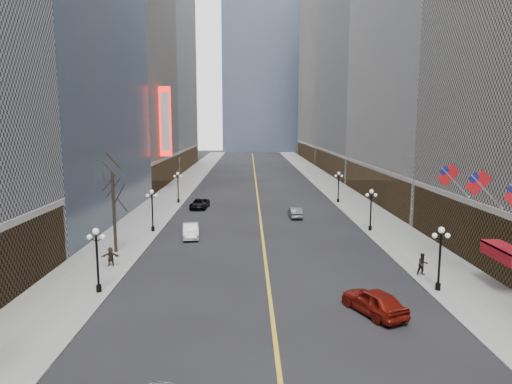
{
  "coord_description": "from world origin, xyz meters",
  "views": [
    {
      "loc": [
        -1.41,
        -0.29,
        11.67
      ],
      "look_at": [
        -1.09,
        19.91,
        8.63
      ],
      "focal_mm": 32.0,
      "sensor_mm": 36.0,
      "label": 1
    }
  ],
  "objects_px": {
    "car_sb_far": "(295,212)",
    "car_sb_mid": "(374,301)",
    "car_nb_far": "(200,204)",
    "streetlamp_east_3": "(339,184)",
    "streetlamp_east_1": "(440,252)",
    "streetlamp_east_2": "(371,205)",
    "streetlamp_west_1": "(97,253)",
    "car_nb_mid": "(191,231)",
    "streetlamp_west_2": "(152,206)",
    "streetlamp_west_3": "(178,184)"
  },
  "relations": [
    {
      "from": "car_nb_mid",
      "to": "car_nb_far",
      "type": "distance_m",
      "value": 16.4
    },
    {
      "from": "streetlamp_west_2",
      "to": "car_sb_far",
      "type": "relative_size",
      "value": 1.12
    },
    {
      "from": "streetlamp_west_3",
      "to": "car_sb_mid",
      "type": "distance_m",
      "value": 43.6
    },
    {
      "from": "car_sb_mid",
      "to": "streetlamp_east_2",
      "type": "bearing_deg",
      "value": -128.44
    },
    {
      "from": "car_sb_far",
      "to": "car_sb_mid",
      "type": "bearing_deg",
      "value": 91.42
    },
    {
      "from": "streetlamp_east_3",
      "to": "car_nb_mid",
      "type": "distance_m",
      "value": 28.07
    },
    {
      "from": "streetlamp_east_2",
      "to": "car_sb_mid",
      "type": "height_order",
      "value": "streetlamp_east_2"
    },
    {
      "from": "car_nb_far",
      "to": "car_sb_mid",
      "type": "xyz_separation_m",
      "value": [
        14.57,
        -35.65,
        0.14
      ]
    },
    {
      "from": "car_nb_mid",
      "to": "car_nb_far",
      "type": "height_order",
      "value": "car_nb_mid"
    },
    {
      "from": "streetlamp_east_1",
      "to": "car_nb_far",
      "type": "distance_m",
      "value": 37.88
    },
    {
      "from": "streetlamp_west_1",
      "to": "car_nb_far",
      "type": "xyz_separation_m",
      "value": [
        3.54,
        32.05,
        -2.23
      ]
    },
    {
      "from": "car_nb_mid",
      "to": "streetlamp_east_3",
      "type": "bearing_deg",
      "value": 38.76
    },
    {
      "from": "streetlamp_west_3",
      "to": "streetlamp_east_3",
      "type": "bearing_deg",
      "value": 0.0
    },
    {
      "from": "streetlamp_east_2",
      "to": "car_sb_far",
      "type": "relative_size",
      "value": 1.12
    },
    {
      "from": "streetlamp_east_3",
      "to": "car_sb_far",
      "type": "height_order",
      "value": "streetlamp_east_3"
    },
    {
      "from": "car_nb_far",
      "to": "streetlamp_west_1",
      "type": "bearing_deg",
      "value": -91.81
    },
    {
      "from": "streetlamp_east_3",
      "to": "car_nb_far",
      "type": "distance_m",
      "value": 20.57
    },
    {
      "from": "streetlamp_west_1",
      "to": "car_sb_mid",
      "type": "bearing_deg",
      "value": -11.26
    },
    {
      "from": "streetlamp_east_1",
      "to": "streetlamp_west_1",
      "type": "xyz_separation_m",
      "value": [
        -23.6,
        0.0,
        0.0
      ]
    },
    {
      "from": "streetlamp_east_3",
      "to": "streetlamp_east_2",
      "type": "bearing_deg",
      "value": -90.0
    },
    {
      "from": "car_nb_mid",
      "to": "car_nb_far",
      "type": "xyz_separation_m",
      "value": [
        -0.83,
        16.38,
        -0.06
      ]
    },
    {
      "from": "streetlamp_east_1",
      "to": "car_nb_mid",
      "type": "distance_m",
      "value": 24.9
    },
    {
      "from": "streetlamp_east_3",
      "to": "car_sb_mid",
      "type": "bearing_deg",
      "value": -97.89
    },
    {
      "from": "streetlamp_west_2",
      "to": "streetlamp_west_3",
      "type": "height_order",
      "value": "same"
    },
    {
      "from": "streetlamp_east_3",
      "to": "streetlamp_west_2",
      "type": "height_order",
      "value": "same"
    },
    {
      "from": "streetlamp_west_3",
      "to": "car_sb_mid",
      "type": "bearing_deg",
      "value": -65.43
    },
    {
      "from": "streetlamp_east_3",
      "to": "streetlamp_west_1",
      "type": "relative_size",
      "value": 1.0
    },
    {
      "from": "streetlamp_east_3",
      "to": "car_nb_far",
      "type": "height_order",
      "value": "streetlamp_east_3"
    },
    {
      "from": "streetlamp_west_2",
      "to": "car_sb_far",
      "type": "height_order",
      "value": "streetlamp_west_2"
    },
    {
      "from": "streetlamp_west_1",
      "to": "car_nb_far",
      "type": "bearing_deg",
      "value": 83.7
    },
    {
      "from": "streetlamp_east_1",
      "to": "streetlamp_east_2",
      "type": "relative_size",
      "value": 1.0
    },
    {
      "from": "streetlamp_west_1",
      "to": "streetlamp_west_2",
      "type": "height_order",
      "value": "same"
    },
    {
      "from": "streetlamp_west_1",
      "to": "streetlamp_west_3",
      "type": "bearing_deg",
      "value": 90.0
    },
    {
      "from": "streetlamp_east_1",
      "to": "car_nb_far",
      "type": "bearing_deg",
      "value": 122.05
    },
    {
      "from": "streetlamp_east_2",
      "to": "streetlamp_west_1",
      "type": "height_order",
      "value": "same"
    },
    {
      "from": "streetlamp_east_2",
      "to": "car_sb_mid",
      "type": "xyz_separation_m",
      "value": [
        -5.49,
        -21.6,
        -2.09
      ]
    },
    {
      "from": "car_nb_far",
      "to": "car_sb_mid",
      "type": "bearing_deg",
      "value": -63.29
    },
    {
      "from": "streetlamp_west_2",
      "to": "streetlamp_west_3",
      "type": "xyz_separation_m",
      "value": [
        0.0,
        18.0,
        0.0
      ]
    },
    {
      "from": "streetlamp_west_1",
      "to": "streetlamp_west_3",
      "type": "xyz_separation_m",
      "value": [
        0.0,
        36.0,
        0.0
      ]
    },
    {
      "from": "streetlamp_west_1",
      "to": "streetlamp_east_1",
      "type": "bearing_deg",
      "value": 0.0
    },
    {
      "from": "streetlamp_west_2",
      "to": "car_sb_mid",
      "type": "distance_m",
      "value": 28.27
    },
    {
      "from": "car_sb_mid",
      "to": "car_nb_mid",
      "type": "bearing_deg",
      "value": -78.7
    },
    {
      "from": "streetlamp_west_2",
      "to": "car_sb_far",
      "type": "xyz_separation_m",
      "value": [
        16.18,
        7.59,
        -2.24
      ]
    },
    {
      "from": "streetlamp_east_2",
      "to": "car_nb_mid",
      "type": "xyz_separation_m",
      "value": [
        -19.23,
        -2.33,
        -2.17
      ]
    },
    {
      "from": "car_nb_far",
      "to": "car_sb_mid",
      "type": "relative_size",
      "value": 1.01
    },
    {
      "from": "streetlamp_east_3",
      "to": "streetlamp_west_1",
      "type": "height_order",
      "value": "same"
    },
    {
      "from": "streetlamp_east_1",
      "to": "streetlamp_west_3",
      "type": "xyz_separation_m",
      "value": [
        -23.6,
        36.0,
        0.0
      ]
    },
    {
      "from": "streetlamp_east_3",
      "to": "car_nb_far",
      "type": "bearing_deg",
      "value": -168.86
    },
    {
      "from": "streetlamp_east_1",
      "to": "streetlamp_west_2",
      "type": "bearing_deg",
      "value": 142.67
    },
    {
      "from": "car_sb_mid",
      "to": "car_sb_far",
      "type": "height_order",
      "value": "car_sb_mid"
    }
  ]
}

